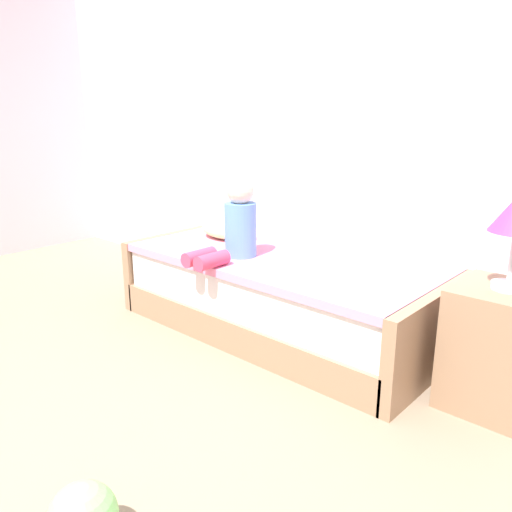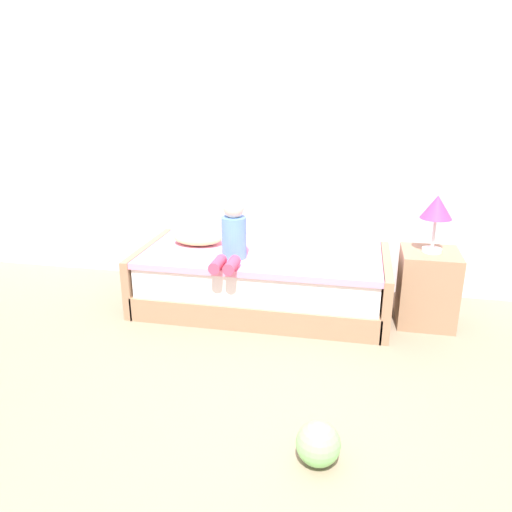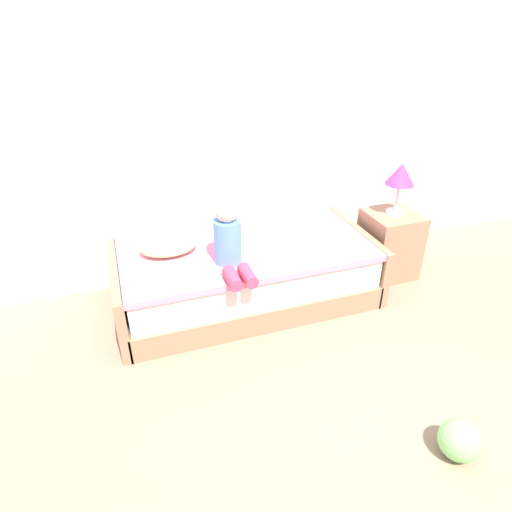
{
  "view_description": "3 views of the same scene",
  "coord_description": "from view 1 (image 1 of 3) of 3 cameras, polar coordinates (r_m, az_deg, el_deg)",
  "views": [
    {
      "loc": [
        1.62,
        -0.43,
        1.38
      ],
      "look_at": [
        -0.35,
        1.75,
        0.55
      ],
      "focal_mm": 35.65,
      "sensor_mm": 36.0,
      "label": 1
    },
    {
      "loc": [
        0.4,
        -1.88,
        1.84
      ],
      "look_at": [
        -0.35,
        1.75,
        0.55
      ],
      "focal_mm": 34.88,
      "sensor_mm": 36.0,
      "label": 2
    },
    {
      "loc": [
        -1.26,
        -0.91,
        2.16
      ],
      "look_at": [
        -0.35,
        1.75,
        0.55
      ],
      "focal_mm": 30.57,
      "sensor_mm": 36.0,
      "label": 3
    }
  ],
  "objects": [
    {
      "name": "wall_rear",
      "position": [
        3.43,
        14.58,
        16.49
      ],
      "size": [
        7.2,
        0.1,
        2.9
      ],
      "primitive_type": "cube",
      "color": "white",
      "rests_on": "ground"
    },
    {
      "name": "bed",
      "position": [
        3.32,
        2.9,
        -4.17
      ],
      "size": [
        2.11,
        1.0,
        0.5
      ],
      "color": "#997556",
      "rests_on": "ground"
    },
    {
      "name": "nightstand",
      "position": [
        2.71,
        25.61,
        -9.38
      ],
      "size": [
        0.44,
        0.44,
        0.6
      ],
      "primitive_type": "cube",
      "color": "#997556",
      "rests_on": "ground"
    },
    {
      "name": "child_figure",
      "position": [
        3.16,
        -2.37,
        3.43
      ],
      "size": [
        0.2,
        0.51,
        0.5
      ],
      "color": "#598CD1",
      "rests_on": "bed"
    },
    {
      "name": "pillow",
      "position": [
        3.69,
        -3.2,
        3.02
      ],
      "size": [
        0.44,
        0.3,
        0.13
      ],
      "primitive_type": "ellipsoid",
      "color": "#F2E58C",
      "rests_on": "bed"
    }
  ]
}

